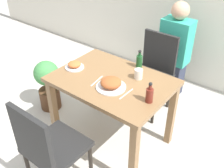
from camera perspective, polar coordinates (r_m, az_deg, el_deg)
name	(u,v)px	position (r m, az deg, el deg)	size (l,w,h in m)	color
ground_plane	(112,139)	(2.76, 0.00, -11.79)	(16.00, 16.00, 0.00)	beige
dining_table	(112,90)	(2.37, 0.00, -1.30)	(1.03, 0.74, 0.73)	olive
chair_near	(48,146)	(2.06, -13.84, -13.03)	(0.42, 0.42, 0.89)	black
chair_far	(153,69)	(2.94, 9.00, 3.19)	(0.42, 0.42, 0.89)	black
food_plate	(111,84)	(2.17, -0.24, 0.09)	(0.25, 0.25, 0.09)	white
side_plate	(74,65)	(2.49, -8.18, 4.09)	(0.18, 0.18, 0.06)	white
drink_cup	(139,74)	(2.31, 5.79, 2.20)	(0.07, 0.07, 0.09)	silver
sauce_bottle	(150,94)	(2.02, 8.17, -2.27)	(0.06, 0.06, 0.18)	maroon
condiment_bottle	(139,61)	(2.47, 5.96, 5.08)	(0.06, 0.06, 0.18)	#194C23
fork_utensil	(97,81)	(2.28, -3.34, 0.66)	(0.04, 0.19, 0.00)	silver
spoon_utensil	(126,94)	(2.12, 3.12, -2.18)	(0.01, 0.18, 0.00)	silver
potted_plant_left	(48,83)	(3.05, -13.79, 0.16)	(0.28, 0.28, 0.61)	#51331E
person_figure	(174,51)	(3.19, 13.44, 6.90)	(0.34, 0.22, 1.17)	#2D3347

